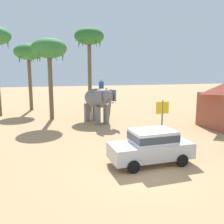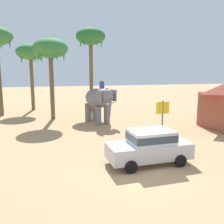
{
  "view_description": "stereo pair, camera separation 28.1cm",
  "coord_description": "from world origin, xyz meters",
  "px_view_note": "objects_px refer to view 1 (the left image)",
  "views": [
    {
      "loc": [
        -4.23,
        -9.96,
        4.62
      ],
      "look_at": [
        0.39,
        6.77,
        1.6
      ],
      "focal_mm": 39.01,
      "sensor_mm": 36.0,
      "label": 1
    },
    {
      "loc": [
        -3.96,
        -10.03,
        4.62
      ],
      "look_at": [
        0.39,
        6.77,
        1.6
      ],
      "focal_mm": 39.01,
      "sensor_mm": 36.0,
      "label": 2
    }
  ],
  "objects_px": {
    "palm_tree_far_back": "(28,54)",
    "palm_tree_near_hut": "(89,39)",
    "car_sedan_foreground": "(151,145)",
    "palm_tree_left_of_road": "(49,50)",
    "signboard_yellow": "(162,110)",
    "elephant_with_mahout": "(98,100)"
  },
  "relations": [
    {
      "from": "elephant_with_mahout",
      "to": "palm_tree_left_of_road",
      "type": "relative_size",
      "value": 0.54
    },
    {
      "from": "elephant_with_mahout",
      "to": "palm_tree_near_hut",
      "type": "bearing_deg",
      "value": 85.73
    },
    {
      "from": "palm_tree_near_hut",
      "to": "palm_tree_left_of_road",
      "type": "bearing_deg",
      "value": -141.33
    },
    {
      "from": "car_sedan_foreground",
      "to": "palm_tree_left_of_road",
      "type": "relative_size",
      "value": 0.56
    },
    {
      "from": "palm_tree_far_back",
      "to": "palm_tree_near_hut",
      "type": "bearing_deg",
      "value": -22.23
    },
    {
      "from": "car_sedan_foreground",
      "to": "palm_tree_far_back",
      "type": "bearing_deg",
      "value": 109.21
    },
    {
      "from": "signboard_yellow",
      "to": "palm_tree_far_back",
      "type": "bearing_deg",
      "value": 126.65
    },
    {
      "from": "car_sedan_foreground",
      "to": "palm_tree_far_back",
      "type": "distance_m",
      "value": 20.71
    },
    {
      "from": "car_sedan_foreground",
      "to": "elephant_with_mahout",
      "type": "relative_size",
      "value": 1.04
    },
    {
      "from": "elephant_with_mahout",
      "to": "palm_tree_left_of_road",
      "type": "xyz_separation_m",
      "value": [
        -3.85,
        2.83,
        4.36
      ]
    },
    {
      "from": "palm_tree_left_of_road",
      "to": "elephant_with_mahout",
      "type": "bearing_deg",
      "value": -36.33
    },
    {
      "from": "car_sedan_foreground",
      "to": "palm_tree_left_of_road",
      "type": "xyz_separation_m",
      "value": [
        -4.43,
        12.75,
        5.43
      ]
    },
    {
      "from": "elephant_with_mahout",
      "to": "signboard_yellow",
      "type": "distance_m",
      "value": 5.94
    },
    {
      "from": "car_sedan_foreground",
      "to": "signboard_yellow",
      "type": "xyz_separation_m",
      "value": [
        3.37,
        5.49,
        0.76
      ]
    },
    {
      "from": "car_sedan_foreground",
      "to": "palm_tree_near_hut",
      "type": "distance_m",
      "value": 17.64
    },
    {
      "from": "elephant_with_mahout",
      "to": "palm_tree_far_back",
      "type": "distance_m",
      "value": 11.63
    },
    {
      "from": "elephant_with_mahout",
      "to": "palm_tree_far_back",
      "type": "height_order",
      "value": "palm_tree_far_back"
    },
    {
      "from": "palm_tree_left_of_road",
      "to": "signboard_yellow",
      "type": "bearing_deg",
      "value": -42.93
    },
    {
      "from": "car_sedan_foreground",
      "to": "elephant_with_mahout",
      "type": "bearing_deg",
      "value": 93.34
    },
    {
      "from": "car_sedan_foreground",
      "to": "palm_tree_far_back",
      "type": "height_order",
      "value": "palm_tree_far_back"
    },
    {
      "from": "palm_tree_far_back",
      "to": "signboard_yellow",
      "type": "bearing_deg",
      "value": -53.35
    },
    {
      "from": "signboard_yellow",
      "to": "palm_tree_near_hut",
      "type": "bearing_deg",
      "value": 107.99
    }
  ]
}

